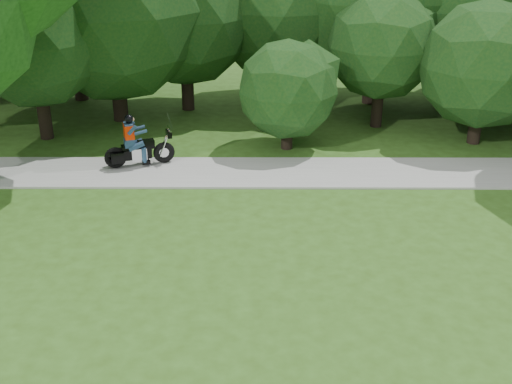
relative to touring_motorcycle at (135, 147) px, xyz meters
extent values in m
plane|color=#305117|center=(5.82, -8.42, -0.61)|extent=(100.00, 100.00, 0.00)
cube|color=#959591|center=(5.82, -0.42, -0.58)|extent=(60.00, 2.20, 0.06)
cylinder|color=black|center=(10.27, 2.15, -0.02)|extent=(0.40, 0.40, 1.20)
sphere|color=#103714|center=(10.27, 2.15, 1.86)|extent=(3.92, 3.92, 3.92)
cylinder|color=black|center=(-3.32, 2.55, 0.29)|extent=(0.42, 0.42, 1.80)
sphere|color=#103714|center=(-3.32, 2.55, 2.60)|extent=(4.35, 4.35, 4.35)
cylinder|color=black|center=(4.31, 6.84, 0.29)|extent=(0.47, 0.47, 1.80)
sphere|color=#103714|center=(4.31, 6.84, 2.97)|extent=(5.48, 5.48, 5.48)
cylinder|color=black|center=(0.91, 5.78, 0.29)|extent=(0.45, 0.45, 1.80)
sphere|color=#103714|center=(0.91, 5.78, 2.81)|extent=(5.01, 5.01, 5.01)
cylinder|color=black|center=(4.36, 1.62, -0.18)|extent=(0.35, 0.35, 0.87)
sphere|color=#103714|center=(4.36, 1.62, 1.24)|extent=(3.02, 3.02, 3.02)
cylinder|color=black|center=(10.43, 6.36, 0.29)|extent=(0.50, 0.50, 1.80)
sphere|color=#103714|center=(10.43, 6.36, 3.11)|extent=(5.91, 5.91, 5.91)
cylinder|color=black|center=(7.70, 6.67, 0.29)|extent=(0.53, 0.53, 1.80)
cylinder|color=black|center=(-3.34, 7.08, 0.29)|extent=(0.51, 0.51, 1.80)
cylinder|color=black|center=(-6.03, 7.80, 0.29)|extent=(0.57, 0.57, 1.80)
cylinder|color=black|center=(7.48, 3.81, 0.17)|extent=(0.38, 0.38, 1.57)
sphere|color=#103714|center=(7.48, 3.81, 2.12)|extent=(3.61, 3.61, 3.61)
cylinder|color=black|center=(-1.30, 4.47, 0.29)|extent=(0.51, 0.51, 1.80)
sphere|color=#103714|center=(-1.30, 4.47, 3.20)|extent=(6.21, 6.21, 6.21)
torus|color=black|center=(-0.54, -0.17, -0.24)|extent=(0.65, 0.36, 0.62)
torus|color=black|center=(0.77, 0.25, -0.24)|extent=(0.65, 0.36, 0.62)
cube|color=black|center=(-0.04, -0.01, -0.20)|extent=(1.01, 0.51, 0.28)
cube|color=silver|center=(0.09, 0.03, -0.20)|extent=(0.50, 0.42, 0.36)
cube|color=black|center=(0.30, 0.10, 0.07)|extent=(0.52, 0.40, 0.23)
cube|color=black|center=(-0.14, -0.05, 0.03)|extent=(0.53, 0.41, 0.09)
cylinder|color=silver|center=(0.81, 0.26, 0.07)|extent=(0.35, 0.15, 0.80)
cylinder|color=silver|center=(0.95, 0.31, 0.45)|extent=(0.21, 0.55, 0.03)
cube|color=black|center=(-0.43, -0.35, -0.20)|extent=(0.39, 0.22, 0.30)
cube|color=black|center=(-0.55, 0.02, -0.20)|extent=(0.39, 0.22, 0.30)
cube|color=navy|center=(-0.14, -0.05, 0.16)|extent=(0.36, 0.40, 0.21)
cube|color=navy|center=(-0.13, -0.04, 0.48)|extent=(0.34, 0.43, 0.50)
cube|color=#FE2D05|center=(-0.13, -0.04, 0.49)|extent=(0.37, 0.47, 0.39)
sphere|color=black|center=(-0.10, -0.03, 0.85)|extent=(0.25, 0.25, 0.25)
camera|label=1|loc=(3.48, -17.01, 6.22)|focal=45.00mm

